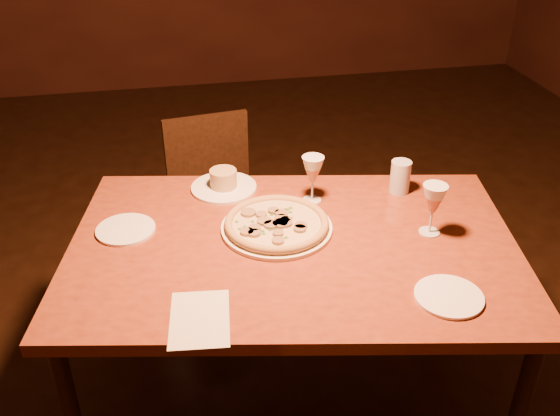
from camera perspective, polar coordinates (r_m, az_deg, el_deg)
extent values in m
plane|color=black|center=(2.40, -4.60, -18.14)|extent=(7.00, 7.00, 0.00)
cube|color=#923E1E|center=(1.92, 1.23, -3.71)|extent=(1.51, 1.12, 0.04)
cylinder|color=black|center=(2.51, -13.62, -5.60)|extent=(0.05, 0.05, 0.70)
cylinder|color=black|center=(2.54, 15.23, -5.40)|extent=(0.05, 0.05, 0.70)
cube|color=black|center=(2.74, -5.60, -0.14)|extent=(0.42, 0.42, 0.04)
cube|color=black|center=(2.80, -6.68, 5.03)|extent=(0.37, 0.08, 0.36)
cylinder|color=black|center=(2.71, -7.69, -6.03)|extent=(0.03, 0.03, 0.38)
cylinder|color=black|center=(2.95, -8.96, -2.66)|extent=(0.03, 0.03, 0.38)
cylinder|color=black|center=(2.77, -1.56, -4.84)|extent=(0.03, 0.03, 0.38)
cylinder|color=black|center=(3.01, -3.32, -1.65)|extent=(0.03, 0.03, 0.38)
cylinder|color=white|center=(1.97, -0.31, -1.83)|extent=(0.35, 0.35, 0.01)
cylinder|color=beige|center=(1.97, -0.31, -1.51)|extent=(0.32, 0.32, 0.01)
torus|color=tan|center=(1.96, -0.31, -1.36)|extent=(0.33, 0.33, 0.03)
cylinder|color=white|center=(2.21, -5.16, 1.87)|extent=(0.23, 0.23, 0.01)
cylinder|color=tan|center=(2.19, -5.20, 2.71)|extent=(0.09, 0.09, 0.06)
cylinder|color=#B1BAC1|center=(2.20, 10.94, 2.82)|extent=(0.07, 0.07, 0.12)
cylinder|color=white|center=(2.03, -13.94, -1.92)|extent=(0.19, 0.19, 0.01)
cylinder|color=white|center=(1.76, 15.18, -7.82)|extent=(0.19, 0.19, 0.01)
cube|color=beige|center=(1.65, -7.36, -10.02)|extent=(0.18, 0.24, 0.00)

